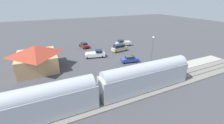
{
  "coord_description": "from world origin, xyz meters",
  "views": [
    {
      "loc": [
        -32.54,
        20.39,
        15.35
      ],
      "look_at": [
        -1.93,
        5.61,
        1.0
      ],
      "focal_mm": 24.07,
      "sensor_mm": 36.0,
      "label": 1
    }
  ],
  "objects": [
    {
      "name": "pedestrian_on_platform",
      "position": [
        -9.29,
        -4.36,
        1.28
      ],
      "size": [
        0.36,
        0.36,
        1.71
      ],
      "color": "#333338",
      "rests_on": "platform"
    },
    {
      "name": "sedan_blue",
      "position": [
        -1.9,
        0.49,
        0.88
      ],
      "size": [
        2.62,
        4.76,
        1.74
      ],
      "color": "#283D9E",
      "rests_on": "ground"
    },
    {
      "name": "platform",
      "position": [
        -10.0,
        0.0,
        0.15
      ],
      "size": [
        3.2,
        46.0,
        0.3
      ],
      "color": "#A8A399",
      "rests_on": "ground"
    },
    {
      "name": "station_building",
      "position": [
        4.0,
        22.0,
        2.96
      ],
      "size": [
        10.42,
        9.14,
        5.7
      ],
      "color": "tan",
      "rests_on": "ground"
    },
    {
      "name": "sedan_maroon",
      "position": [
        15.74,
        7.57,
        0.88
      ],
      "size": [
        4.68,
        2.66,
        1.74
      ],
      "color": "maroon",
      "rests_on": "ground"
    },
    {
      "name": "pickup_silver",
      "position": [
        11.83,
        -5.41,
        1.03
      ],
      "size": [
        2.73,
        5.63,
        2.14
      ],
      "color": "silver",
      "rests_on": "ground"
    },
    {
      "name": "pickup_white",
      "position": [
        5.29,
        7.32,
        1.03
      ],
      "size": [
        3.14,
        5.71,
        2.14
      ],
      "color": "white",
      "rests_on": "ground"
    },
    {
      "name": "light_pole_near_platform",
      "position": [
        -7.2,
        -2.01,
        4.86
      ],
      "size": [
        0.44,
        0.44,
        7.73
      ],
      "color": "#515156",
      "rests_on": "ground"
    },
    {
      "name": "railway_track",
      "position": [
        -14.0,
        0.0,
        0.09
      ],
      "size": [
        4.8,
        70.0,
        0.3
      ],
      "color": "slate",
      "rests_on": "ground"
    },
    {
      "name": "suv_tan",
      "position": [
        7.05,
        -1.24,
        1.15
      ],
      "size": [
        2.51,
        5.09,
        2.22
      ],
      "color": "#C6B284",
      "rests_on": "ground"
    },
    {
      "name": "passenger_train",
      "position": [
        -14.0,
        22.91,
        2.86
      ],
      "size": [
        2.93,
        53.75,
        4.98
      ],
      "color": "#ADB2BC",
      "rests_on": "railway_track"
    },
    {
      "name": "ground_plane",
      "position": [
        0.0,
        0.0,
        0.0
      ],
      "size": [
        200.0,
        200.0,
        0.0
      ],
      "primitive_type": "plane",
      "color": "#424247"
    }
  ]
}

